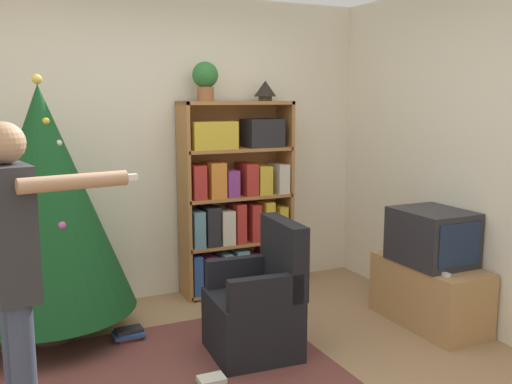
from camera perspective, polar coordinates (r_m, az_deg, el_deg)
wall_back at (r=4.99m, az=-11.37°, el=4.17°), size 8.00×0.10×2.60m
wall_right at (r=4.44m, az=23.11°, el=2.97°), size 0.10×8.00×2.60m
bookshelf at (r=5.08m, az=-2.06°, el=-1.17°), size 1.01×0.31×1.71m
tv_stand at (r=4.67m, az=16.92°, el=-9.66°), size 0.45×0.92×0.49m
television at (r=4.55m, az=17.21°, el=-4.29°), size 0.47×0.57×0.41m
game_remote at (r=4.32m, az=18.19°, el=-7.73°), size 0.04×0.12×0.02m
christmas_tree at (r=4.30m, az=-20.41°, el=-0.79°), size 1.23×1.23×1.90m
armchair at (r=3.97m, az=0.21°, el=-11.50°), size 0.61×0.60×0.92m
standing_person at (r=2.85m, az=-22.98°, el=-6.98°), size 0.68×0.46×1.64m
potted_plant at (r=4.91m, az=-5.10°, el=11.25°), size 0.22×0.22×0.33m
table_lamp at (r=5.13m, az=0.93°, el=10.22°), size 0.20×0.20×0.18m
book_pile_near_tree at (r=4.37m, az=-12.62°, el=-13.66°), size 0.22×0.16×0.08m
book_pile_by_chair at (r=3.62m, az=-4.52°, el=-18.60°), size 0.20×0.15×0.09m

